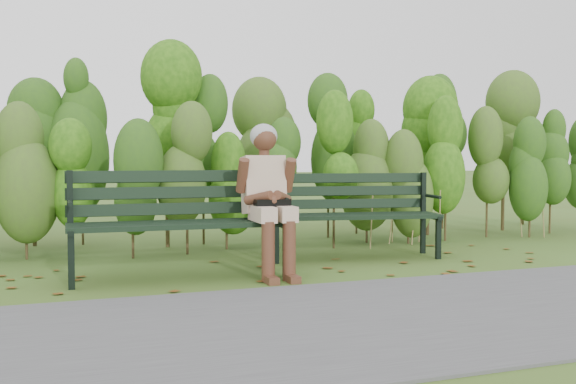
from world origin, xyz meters
name	(u,v)px	position (x,y,z in m)	size (l,w,h in m)	color
ground	(300,268)	(0.00, 0.00, 0.00)	(80.00, 80.00, 0.00)	#455A20
footpath	(414,315)	(0.00, -2.20, 0.01)	(60.00, 2.50, 0.01)	#474749
hedge_band	(246,146)	(0.00, 1.86, 1.26)	(11.04, 1.67, 2.42)	#47381E
leaf_litter	(299,269)	(-0.06, -0.11, 0.00)	(5.67, 2.15, 0.01)	brown
bench_left	(178,214)	(-1.25, -0.06, 0.59)	(2.02, 0.73, 1.00)	black
bench_right	(351,208)	(0.80, 0.48, 0.55)	(1.96, 0.93, 0.94)	black
seated_woman	(268,189)	(-0.44, -0.29, 0.81)	(0.57, 0.83, 1.44)	beige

